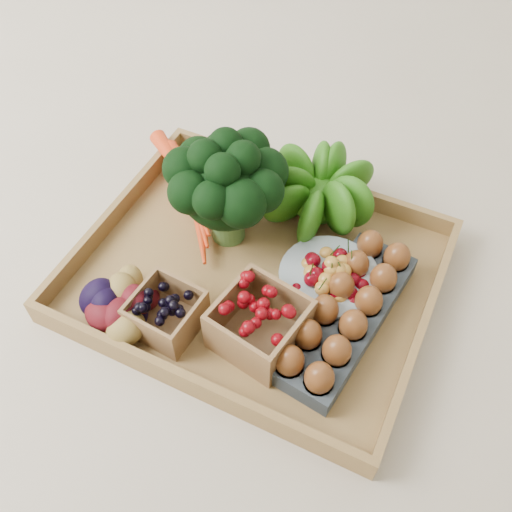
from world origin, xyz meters
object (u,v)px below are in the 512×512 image
at_px(tray, 256,276).
at_px(egg_carton, 344,316).
at_px(broccoli, 227,205).
at_px(cherry_bowl, 328,282).

distance_m(tray, egg_carton, 0.16).
xyz_separation_m(broccoli, cherry_bowl, (0.19, -0.03, -0.05)).
xyz_separation_m(tray, cherry_bowl, (0.11, 0.02, 0.03)).
height_order(broccoli, cherry_bowl, broccoli).
bearing_deg(broccoli, egg_carton, -18.54).
distance_m(tray, broccoli, 0.12).
relative_size(cherry_bowl, egg_carton, 0.53).
distance_m(broccoli, egg_carton, 0.26).
height_order(tray, broccoli, broccoli).
relative_size(tray, broccoli, 2.95).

